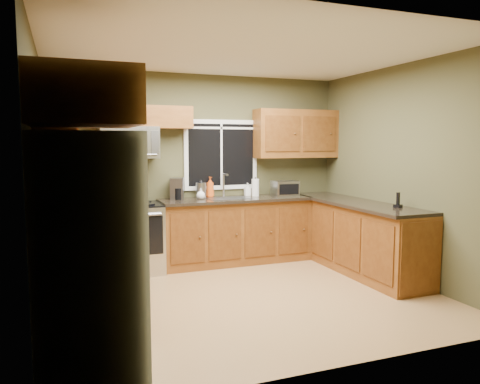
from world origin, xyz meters
TOP-DOWN VIEW (x-y plane):
  - floor at (0.00, 0.00)m, footprint 4.20×4.20m
  - ceiling at (0.00, 0.00)m, footprint 4.20×4.20m
  - back_wall at (0.00, 1.80)m, footprint 4.20×0.00m
  - front_wall at (0.00, -1.80)m, footprint 4.20×0.00m
  - left_wall at (-2.10, 0.00)m, footprint 0.00×3.60m
  - right_wall at (2.10, 0.00)m, footprint 0.00×3.60m
  - window at (0.30, 1.78)m, footprint 1.12×0.03m
  - base_cabinets_left at (-1.80, 0.48)m, footprint 0.60×2.65m
  - countertop_left at (-1.78, 0.48)m, footprint 0.65×2.65m
  - base_cabinets_back at (0.42, 1.50)m, footprint 2.17×0.60m
  - countertop_back at (0.42, 1.48)m, footprint 2.17×0.65m
  - base_cabinets_peninsula at (1.80, 0.54)m, footprint 0.60×2.52m
  - countertop_peninsula at (1.78, 0.55)m, footprint 0.65×2.50m
  - upper_cabinets_left at (-1.94, 0.48)m, footprint 0.33×2.65m
  - upper_cabinets_back_left at (-0.85, 1.64)m, footprint 1.30×0.33m
  - upper_cabinets_back_right at (1.45, 1.64)m, footprint 1.30×0.33m
  - upper_cabinet_over_fridge at (-1.74, -1.30)m, footprint 0.72×0.90m
  - refrigerator at (-1.74, -1.30)m, footprint 0.74×0.90m
  - range at (-1.05, 1.47)m, footprint 0.76×0.69m
  - microwave at (-1.05, 1.61)m, footprint 0.76×0.41m
  - sink at (0.30, 1.49)m, footprint 0.60×0.42m
  - toaster_oven at (1.18, 1.45)m, footprint 0.36×0.28m
  - coffee_maker at (-0.40, 1.64)m, footprint 0.24×0.28m
  - kettle at (-0.05, 1.65)m, footprint 0.19×0.19m
  - paper_towel_roll at (0.77, 1.60)m, footprint 0.13×0.13m
  - soap_bottle_a at (0.10, 1.70)m, footprint 0.13×0.13m
  - soap_bottle_b at (0.68, 1.70)m, footprint 0.09×0.09m
  - soap_bottle_c at (-0.09, 1.52)m, footprint 0.15×0.15m
  - cordless_phone at (1.92, -0.15)m, footprint 0.11×0.11m

SIDE VIEW (x-z plane):
  - floor at x=0.00m, z-range 0.00..0.00m
  - base_cabinets_peninsula at x=1.80m, z-range 0.00..0.90m
  - base_cabinets_left at x=-1.80m, z-range 0.00..0.90m
  - base_cabinets_back at x=0.42m, z-range 0.00..0.90m
  - range at x=-1.05m, z-range 0.00..0.94m
  - refrigerator at x=-1.74m, z-range 0.00..1.80m
  - countertop_left at x=-1.78m, z-range 0.90..0.94m
  - countertop_back at x=0.42m, z-range 0.90..0.94m
  - countertop_peninsula at x=1.78m, z-range 0.90..0.94m
  - sink at x=0.30m, z-range 0.77..1.13m
  - cordless_phone at x=1.92m, z-range 0.90..1.09m
  - soap_bottle_c at x=-0.09m, z-range 0.94..1.09m
  - soap_bottle_b at x=0.68m, z-range 0.94..1.13m
  - toaster_oven at x=1.18m, z-range 0.94..1.17m
  - kettle at x=-0.05m, z-range 0.93..1.20m
  - paper_towel_roll at x=0.77m, z-range 0.93..1.21m
  - coffee_maker at x=-0.40m, z-range 0.93..1.23m
  - soap_bottle_a at x=0.10m, z-range 0.94..1.24m
  - back_wall at x=0.00m, z-range -0.75..3.45m
  - front_wall at x=0.00m, z-range -0.75..3.45m
  - left_wall at x=-2.10m, z-range -0.45..3.15m
  - right_wall at x=2.10m, z-range -0.45..3.15m
  - window at x=0.30m, z-range 1.04..2.06m
  - microwave at x=-1.05m, z-range 1.52..1.94m
  - upper_cabinets_left at x=-1.94m, z-range 1.50..2.22m
  - upper_cabinets_back_right at x=1.45m, z-range 1.50..2.22m
  - upper_cabinet_over_fridge at x=-1.74m, z-range 1.84..2.22m
  - upper_cabinets_back_left at x=-0.85m, z-range 1.92..2.22m
  - ceiling at x=0.00m, z-range 2.70..2.70m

